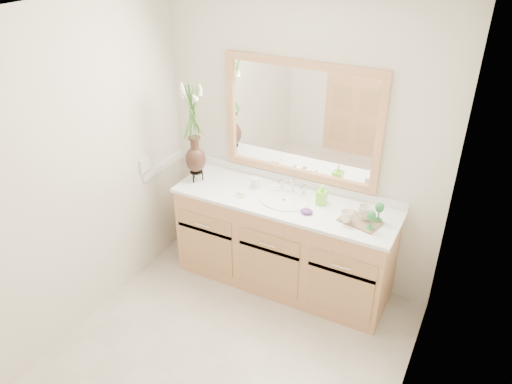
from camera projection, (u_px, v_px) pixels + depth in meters
The scene contains 22 objects.
floor at pixel (223, 361), 3.62m from camera, with size 2.60×2.60×0.00m, color #C0B4A4.
ceiling at pixel (207, 16), 2.44m from camera, with size 2.40×2.60×0.02m, color white.
wall_back at pixel (301, 144), 4.03m from camera, with size 2.40×0.02×2.40m, color beige.
wall_front at pixel (50, 377), 2.03m from camera, with size 2.40×0.02×2.40m, color beige.
wall_left at pixel (71, 179), 3.51m from camera, with size 0.02×2.60×2.40m, color beige.
wall_right at pixel (418, 281), 2.55m from camera, with size 0.02×2.60×2.40m, color beige.
vanity at pixel (283, 243), 4.21m from camera, with size 1.80×0.55×0.80m.
counter at pixel (285, 201), 4.00m from camera, with size 1.84×0.57×0.03m, color white.
sink at pixel (284, 206), 4.01m from camera, with size 0.38×0.34×0.23m.
mirror at pixel (301, 121), 3.91m from camera, with size 1.32×0.04×0.97m.
switch_plate at pixel (145, 165), 4.20m from camera, with size 0.02×0.12×0.12m, color white.
door at pixel (14, 380), 2.26m from camera, with size 0.80×0.03×2.00m, color tan.
flower_vase at pixel (193, 119), 4.00m from camera, with size 0.20×0.20×0.83m.
tumbler at pixel (256, 183), 4.15m from camera, with size 0.07×0.07×0.09m, color beige.
soap_dish at pixel (241, 194), 4.05m from camera, with size 0.10×0.10×0.03m.
soap_bottle at pixel (322, 195), 3.90m from camera, with size 0.07×0.07×0.15m, color #85EC37.
purple_dish at pixel (307, 211), 3.81m from camera, with size 0.10×0.08×0.03m, color #54256F.
tray at pixel (360, 221), 3.70m from camera, with size 0.29×0.19×0.01m, color brown.
mug_left at pixel (347, 216), 3.67m from camera, with size 0.09×0.09×0.09m, color beige.
mug_right at pixel (365, 212), 3.70m from camera, with size 0.11×0.10×0.11m, color beige.
goblet_front at pixel (371, 217), 3.56m from camera, with size 0.06×0.06×0.14m.
goblet_back at pixel (380, 208), 3.66m from camera, with size 0.07×0.07×0.15m.
Camera 1 is at (1.38, -2.15, 2.85)m, focal length 35.00 mm.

